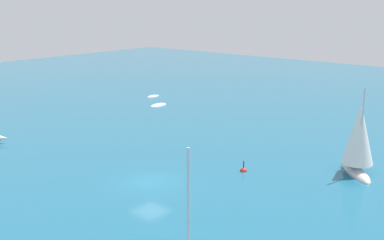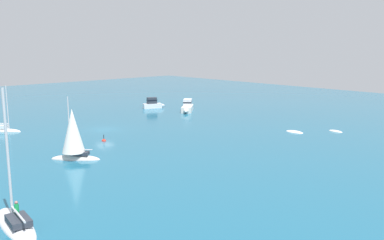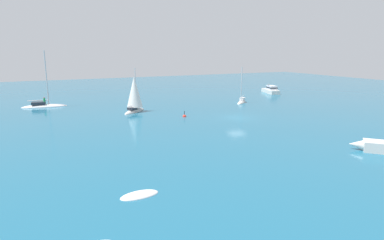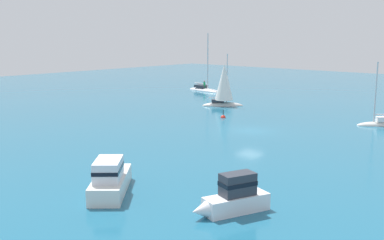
# 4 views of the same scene
# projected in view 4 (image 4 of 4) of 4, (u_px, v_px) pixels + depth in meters

# --- Properties ---
(ground_plane) EXTENTS (160.00, 160.00, 0.00)m
(ground_plane) POSITION_uv_depth(u_px,v_px,m) (250.00, 131.00, 47.79)
(ground_plane) COLOR #1E607F
(launch) EXTENTS (2.68, 4.75, 2.23)m
(launch) POSITION_uv_depth(u_px,v_px,m) (233.00, 197.00, 25.71)
(launch) COLOR white
(launch) RESTS_ON ground
(sailboat) EXTENTS (4.17, 3.85, 7.38)m
(sailboat) POSITION_uv_depth(u_px,v_px,m) (378.00, 124.00, 50.46)
(sailboat) COLOR silver
(sailboat) RESTS_ON ground
(sloop) EXTENTS (7.82, 2.83, 10.47)m
(sloop) POSITION_uv_depth(u_px,v_px,m) (204.00, 90.00, 81.78)
(sloop) COLOR white
(sloop) RESTS_ON ground
(yacht) EXTENTS (5.10, 4.89, 7.75)m
(yacht) POSITION_uv_depth(u_px,v_px,m) (224.00, 87.00, 63.97)
(yacht) COLOR silver
(yacht) RESTS_ON ground
(cabin_cruiser) EXTENTS (5.83, 6.17, 2.30)m
(cabin_cruiser) POSITION_uv_depth(u_px,v_px,m) (111.00, 178.00, 29.13)
(cabin_cruiser) COLOR silver
(cabin_cruiser) RESTS_ON ground
(channel_buoy) EXTENTS (0.60, 0.60, 1.18)m
(channel_buoy) POSITION_uv_depth(u_px,v_px,m) (223.00, 118.00, 55.34)
(channel_buoy) COLOR red
(channel_buoy) RESTS_ON ground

